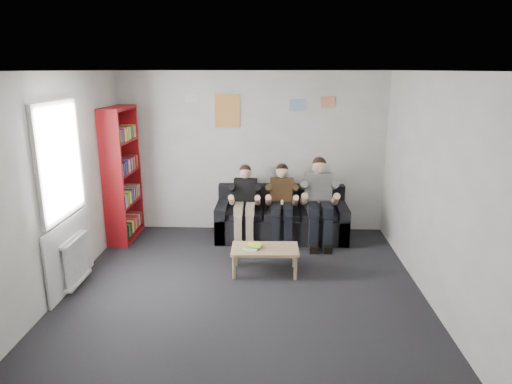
% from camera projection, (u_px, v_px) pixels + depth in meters
% --- Properties ---
extents(room_shell, '(5.00, 5.00, 5.00)m').
position_uv_depth(room_shell, '(242.00, 191.00, 5.31)').
color(room_shell, black).
rests_on(room_shell, ground).
extents(sofa, '(2.13, 0.87, 0.82)m').
position_uv_depth(sofa, '(281.00, 220.00, 7.58)').
color(sofa, black).
rests_on(sofa, ground).
extents(bookshelf, '(0.32, 0.97, 2.16)m').
position_uv_depth(bookshelf, '(123.00, 174.00, 7.35)').
color(bookshelf, maroon).
rests_on(bookshelf, ground).
extents(coffee_table, '(0.91, 0.50, 0.36)m').
position_uv_depth(coffee_table, '(265.00, 251.00, 6.22)').
color(coffee_table, tan).
rests_on(coffee_table, ground).
extents(game_cases, '(0.23, 0.20, 0.05)m').
position_uv_depth(game_cases, '(253.00, 247.00, 6.19)').
color(game_cases, white).
rests_on(game_cases, coffee_table).
extents(person_left, '(0.36, 0.78, 1.23)m').
position_uv_depth(person_left, '(245.00, 204.00, 7.33)').
color(person_left, black).
rests_on(person_left, sofa).
extents(person_middle, '(0.38, 0.80, 1.25)m').
position_uv_depth(person_middle, '(282.00, 204.00, 7.31)').
color(person_middle, '#493418').
rests_on(person_middle, sofa).
extents(person_right, '(0.43, 0.92, 1.36)m').
position_uv_depth(person_right, '(319.00, 202.00, 7.27)').
color(person_right, silver).
rests_on(person_right, sofa).
extents(radiator, '(0.10, 0.64, 0.60)m').
position_uv_depth(radiator, '(76.00, 260.00, 5.84)').
color(radiator, white).
rests_on(radiator, ground).
extents(window, '(0.05, 1.30, 2.36)m').
position_uv_depth(window, '(65.00, 210.00, 5.66)').
color(window, white).
rests_on(window, room_shell).
extents(poster_large, '(0.42, 0.01, 0.55)m').
position_uv_depth(poster_large, '(227.00, 111.00, 7.54)').
color(poster_large, '#EAE752').
rests_on(poster_large, room_shell).
extents(poster_blue, '(0.25, 0.01, 0.20)m').
position_uv_depth(poster_blue, '(297.00, 105.00, 7.47)').
color(poster_blue, '#3F85D6').
rests_on(poster_blue, room_shell).
extents(poster_pink, '(0.22, 0.01, 0.18)m').
position_uv_depth(poster_pink, '(328.00, 102.00, 7.44)').
color(poster_pink, '#D0417C').
rests_on(poster_pink, room_shell).
extents(poster_sign, '(0.20, 0.01, 0.14)m').
position_uv_depth(poster_sign, '(191.00, 99.00, 7.51)').
color(poster_sign, white).
rests_on(poster_sign, room_shell).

